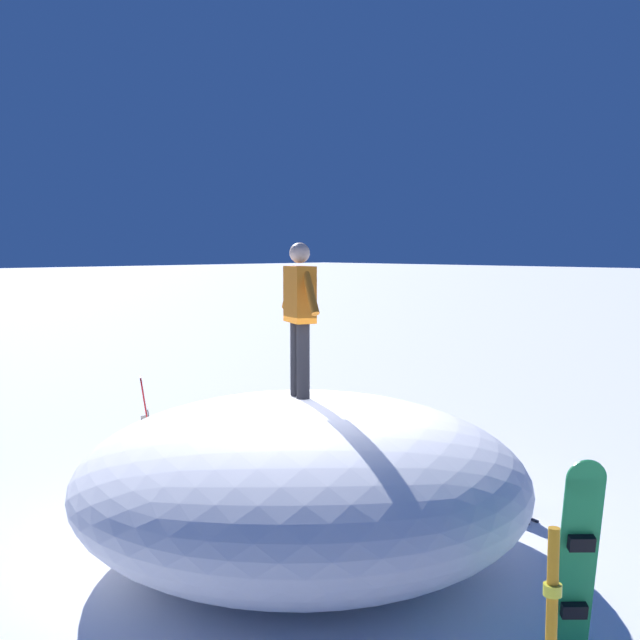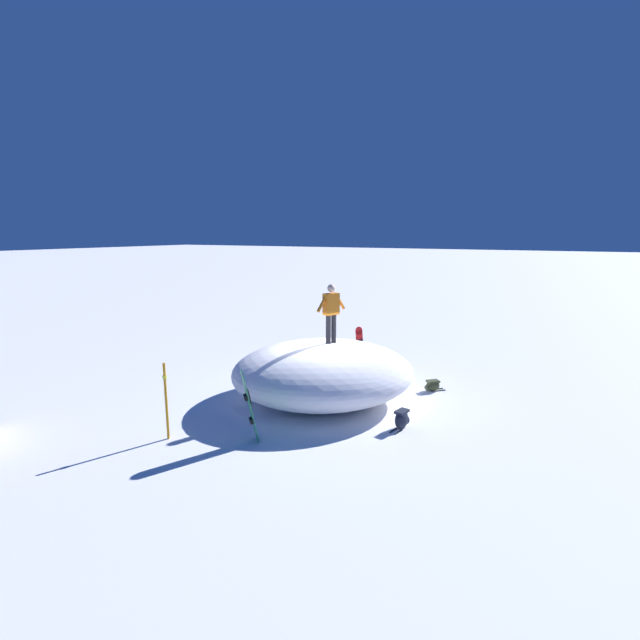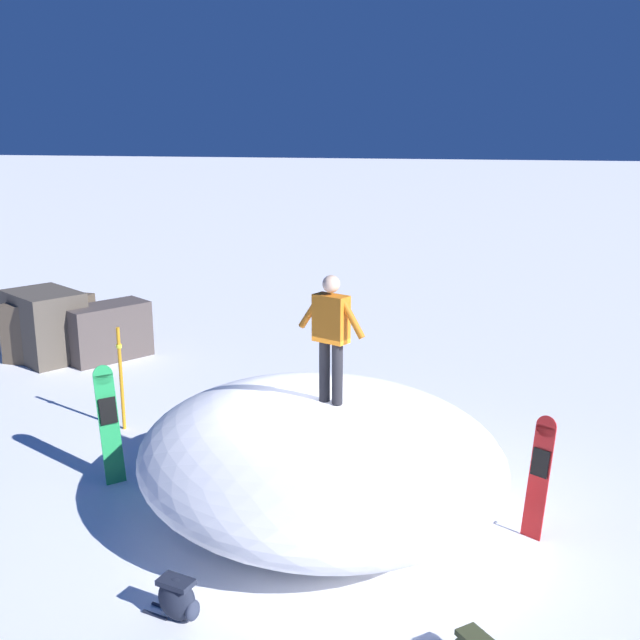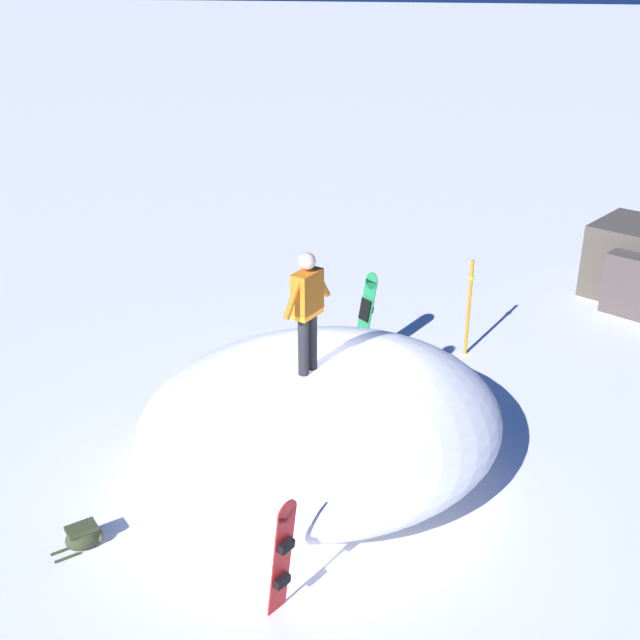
{
  "view_description": "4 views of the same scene",
  "coord_description": "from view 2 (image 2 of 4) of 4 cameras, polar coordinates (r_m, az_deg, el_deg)",
  "views": [
    {
      "loc": [
        5.81,
        -5.47,
        3.22
      ],
      "look_at": [
        0.17,
        0.1,
        2.49
      ],
      "focal_mm": 43.93,
      "sensor_mm": 36.0,
      "label": 1
    },
    {
      "loc": [
        11.16,
        5.9,
        4.7
      ],
      "look_at": [
        -0.32,
        -0.2,
        2.24
      ],
      "focal_mm": 26.2,
      "sensor_mm": 36.0,
      "label": 2
    },
    {
      "loc": [
        -2.28,
        8.99,
        5.03
      ],
      "look_at": [
        -0.21,
        0.63,
        2.82
      ],
      "focal_mm": 42.17,
      "sensor_mm": 36.0,
      "label": 3
    },
    {
      "loc": [
        -9.39,
        -1.59,
        6.64
      ],
      "look_at": [
        0.4,
        0.15,
        2.09
      ],
      "focal_mm": 45.01,
      "sensor_mm": 36.0,
      "label": 4
    }
  ],
  "objects": [
    {
      "name": "snow_mound",
      "position": [
        13.23,
        0.37,
        -6.33
      ],
      "size": [
        6.97,
        6.94,
        1.63
      ],
      "primitive_type": "ellipsoid",
      "rotation": [
        0.0,
        0.0,
        2.4
      ],
      "color": "white",
      "rests_on": "ground"
    },
    {
      "name": "snowboard_primary_upright",
      "position": [
        15.72,
        4.9,
        -3.61
      ],
      "size": [
        0.35,
        0.34,
        1.59
      ],
      "color": "red",
      "rests_on": "ground"
    },
    {
      "name": "trail_marker_pole",
      "position": [
        11.3,
        -18.28,
        -9.2
      ],
      "size": [
        0.1,
        0.1,
        1.81
      ],
      "color": "orange",
      "rests_on": "ground"
    },
    {
      "name": "backpack_far",
      "position": [
        11.71,
        9.97,
        -11.81
      ],
      "size": [
        0.69,
        0.36,
        0.48
      ],
      "color": "#1E2333",
      "rests_on": "ground"
    },
    {
      "name": "snowboard_secondary_upright",
      "position": [
        10.73,
        -8.67,
        -10.18
      ],
      "size": [
        0.46,
        0.46,
        1.72
      ],
      "color": "#1E8C47",
      "rests_on": "ground"
    },
    {
      "name": "snowboarder_standing",
      "position": [
        12.92,
        1.37,
        1.27
      ],
      "size": [
        0.96,
        0.47,
        1.65
      ],
      "color": "black",
      "rests_on": "snow_mound"
    },
    {
      "name": "ground",
      "position": [
        13.47,
        0.1,
        -9.7
      ],
      "size": [
        240.0,
        240.0,
        0.0
      ],
      "primitive_type": "plane",
      "color": "white"
    },
    {
      "name": "backpack_near",
      "position": [
        14.51,
        13.57,
        -7.78
      ],
      "size": [
        0.58,
        0.6,
        0.33
      ],
      "color": "#383D23",
      "rests_on": "ground"
    }
  ]
}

